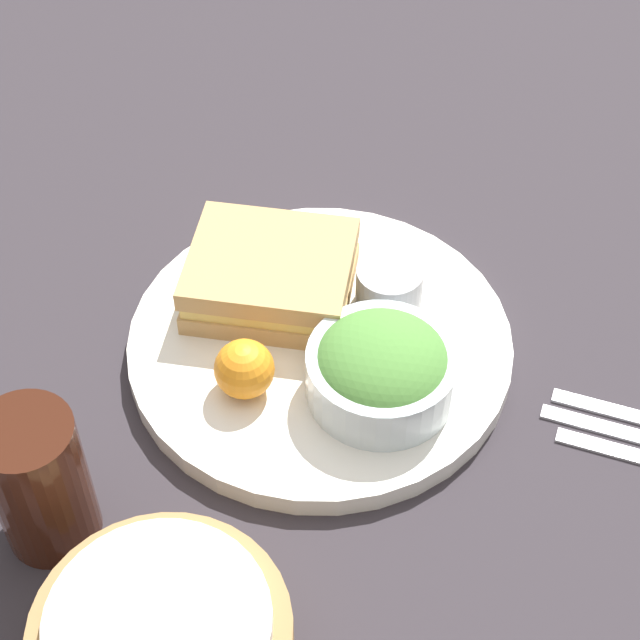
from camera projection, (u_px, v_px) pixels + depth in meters
ground_plane at (320, 353)px, 0.85m from camera, size 4.00×4.00×0.00m
plate at (320, 345)px, 0.84m from camera, size 0.30×0.30×0.02m
sandwich at (271, 275)px, 0.85m from camera, size 0.16×0.14×0.04m
salad_bowl at (382, 370)px, 0.78m from camera, size 0.11×0.11×0.06m
dressing_cup at (389, 287)px, 0.84m from camera, size 0.05×0.05×0.04m
orange_wedge at (244, 369)px, 0.78m from camera, size 0.04×0.04×0.04m
drink_glass at (40, 482)px, 0.70m from camera, size 0.06×0.06×0.11m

